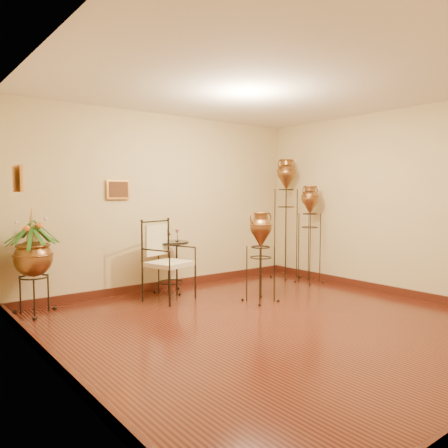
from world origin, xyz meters
TOP-DOWN VIEW (x-y plane):
  - ground at (0.00, 0.00)m, footprint 5.00×5.00m
  - room_shell at (-0.01, 0.01)m, footprint 5.02×5.02m
  - amphora_tall at (2.15, 1.91)m, footprint 0.43×0.43m
  - amphora_mid at (2.15, 1.35)m, footprint 0.40×0.40m
  - amphora_short at (0.58, 0.88)m, footprint 0.45×0.45m
  - planter_urn at (-2.15, 2.15)m, footprint 0.96×0.96m
  - armchair at (-0.40, 1.75)m, footprint 0.80×0.77m
  - side_table at (-0.14, 2.15)m, footprint 0.64×0.64m

SIDE VIEW (x-z plane):
  - ground at x=0.00m, z-range 0.00..0.00m
  - side_table at x=-0.14m, z-range -0.09..0.92m
  - armchair at x=-0.40m, z-range 0.00..1.16m
  - amphora_short at x=0.58m, z-range 0.00..1.30m
  - planter_urn at x=-2.15m, z-range 0.08..1.48m
  - amphora_mid at x=2.15m, z-range 0.01..1.70m
  - amphora_tall at x=2.15m, z-range 0.02..2.20m
  - room_shell at x=-0.01m, z-range 0.33..3.14m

